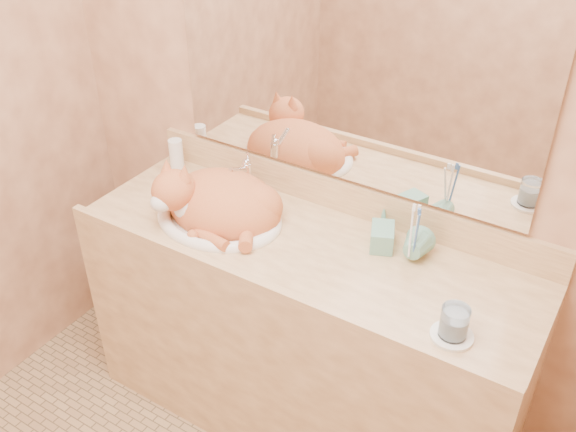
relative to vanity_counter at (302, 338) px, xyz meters
The scene contains 12 objects.
wall_back 0.87m from the vanity_counter, 90.00° to the left, with size 2.40×0.02×2.50m, color #996345.
vanity_counter is the anchor object (origin of this frame).
mirror 1.00m from the vanity_counter, 90.00° to the left, with size 1.30×0.02×0.80m, color white.
sink_basin 0.60m from the vanity_counter, behind, with size 0.46×0.39×0.14m, color white, non-canonical shape.
faucet 0.63m from the vanity_counter, 154.83° to the left, with size 0.04×0.12×0.17m, color white, non-canonical shape.
cat 0.61m from the vanity_counter, behind, with size 0.43×0.36×0.24m, color #BA542B, non-canonical shape.
soap_dispenser 0.57m from the vanity_counter, 19.49° to the left, with size 0.08×0.08×0.17m, color #68A78F.
toothbrush_cup 0.59m from the vanity_counter, 15.32° to the left, with size 0.10×0.10×0.09m, color #68A78F.
toothbrushes 0.66m from the vanity_counter, 15.32° to the left, with size 0.04×0.04×0.23m, color white, non-canonical shape.
saucer 0.73m from the vanity_counter, 14.56° to the right, with size 0.12×0.12×0.01m, color white.
water_glass 0.76m from the vanity_counter, 14.56° to the right, with size 0.08×0.08×0.09m, color silver.
lotion_bottle 0.87m from the vanity_counter, 165.60° to the left, with size 0.05×0.05×0.13m, color white.
Camera 1 is at (0.87, -0.77, 2.13)m, focal length 40.00 mm.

